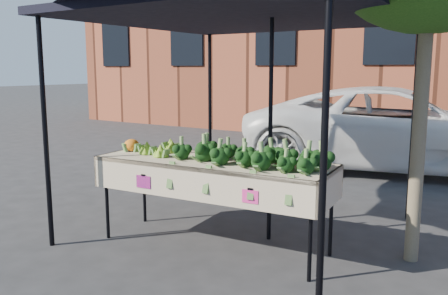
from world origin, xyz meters
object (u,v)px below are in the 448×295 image
table (213,204)px  canopy (245,109)px  vehicle (403,18)px  street_tree (424,63)px

table → canopy: canopy is taller
vehicle → table: bearing=158.6°
canopy → table: bearing=-92.6°
canopy → street_tree: size_ratio=0.86×
canopy → street_tree: street_tree is taller
table → vehicle: vehicle is taller
table → street_tree: 2.37m
canopy → vehicle: (0.61, 4.36, 1.30)m
vehicle → street_tree: (1.14, -4.22, -0.83)m
street_tree → table: bearing=-157.8°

